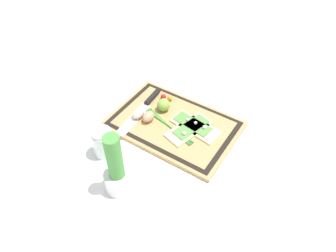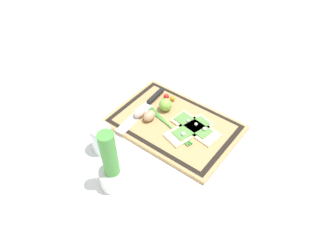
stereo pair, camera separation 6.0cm
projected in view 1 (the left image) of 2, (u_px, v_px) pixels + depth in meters
ground_plane at (174, 126)px, 1.30m from camera, size 6.00×6.00×0.00m
cutting_board at (174, 125)px, 1.29m from camera, size 0.49×0.33×0.02m
pizza_slice_near at (195, 126)px, 1.27m from camera, size 0.21×0.11×0.02m
pizza_slice_far at (189, 129)px, 1.25m from camera, size 0.13×0.21×0.02m
knife at (147, 104)px, 1.35m from camera, size 0.05×0.30×0.02m
egg_brown at (148, 117)px, 1.28m from camera, size 0.04×0.06×0.04m
egg_pink at (138, 113)px, 1.29m from camera, size 0.04×0.06×0.04m
lime at (164, 105)px, 1.32m from camera, size 0.05×0.05×0.05m
cherry_tomato_red at (163, 97)px, 1.38m from camera, size 0.02×0.02×0.02m
cherry_tomato_yellow at (170, 98)px, 1.37m from camera, size 0.02×0.02×0.02m
scallion_bunch at (169, 126)px, 1.27m from camera, size 0.25×0.09×0.01m
herb_pot at (117, 172)px, 1.04m from camera, size 0.09×0.09×0.24m
sauce_jar at (103, 144)px, 1.17m from camera, size 0.08×0.08×0.11m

